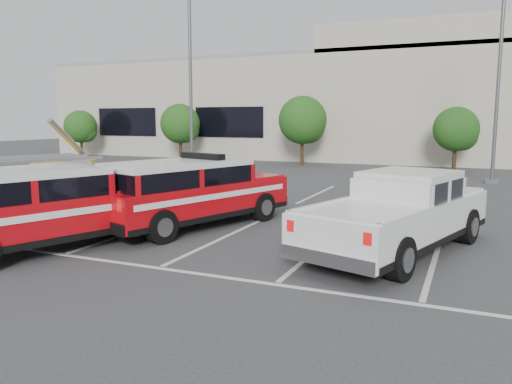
% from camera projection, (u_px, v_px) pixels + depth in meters
% --- Properties ---
extents(ground, '(120.00, 120.00, 0.00)m').
position_uv_depth(ground, '(220.00, 239.00, 13.31)').
color(ground, '#353537').
rests_on(ground, ground).
extents(stall_markings, '(23.00, 15.00, 0.01)m').
position_uv_depth(stall_markings, '(280.00, 211.00, 17.39)').
color(stall_markings, silver).
rests_on(stall_markings, ground).
extents(convention_building, '(60.00, 16.99, 13.20)m').
position_uv_depth(convention_building, '(399.00, 101.00, 41.47)').
color(convention_building, '#B5AC99').
rests_on(convention_building, ground).
extents(tree_far_left, '(2.77, 2.77, 3.99)m').
position_uv_depth(tree_far_left, '(82.00, 128.00, 42.80)').
color(tree_far_left, '#3F2B19').
rests_on(tree_far_left, ground).
extents(tree_left, '(3.07, 3.07, 4.42)m').
position_uv_depth(tree_left, '(181.00, 125.00, 38.81)').
color(tree_left, '#3F2B19').
rests_on(tree_left, ground).
extents(tree_mid_left, '(3.37, 3.37, 4.85)m').
position_uv_depth(tree_mid_left, '(304.00, 122.00, 34.82)').
color(tree_mid_left, '#3F2B19').
rests_on(tree_mid_left, ground).
extents(tree_mid_right, '(2.77, 2.77, 3.99)m').
position_uv_depth(tree_mid_right, '(457.00, 131.00, 30.94)').
color(tree_mid_right, '#3F2B19').
rests_on(tree_mid_right, ground).
extents(light_pole_left, '(0.90, 0.60, 10.24)m').
position_uv_depth(light_pole_left, '(191.00, 82.00, 26.62)').
color(light_pole_left, '#59595E').
rests_on(light_pole_left, ground).
extents(light_pole_mid, '(0.90, 0.60, 10.24)m').
position_uv_depth(light_pole_mid, '(499.00, 78.00, 24.31)').
color(light_pole_mid, '#59595E').
rests_on(light_pole_mid, ground).
extents(fire_chief_suv, '(4.09, 6.57, 2.17)m').
position_uv_depth(fire_chief_suv, '(190.00, 197.00, 14.79)').
color(fire_chief_suv, '#AF080F').
rests_on(fire_chief_suv, ground).
extents(white_pickup, '(3.92, 6.63, 1.93)m').
position_uv_depth(white_pickup, '(399.00, 221.00, 11.97)').
color(white_pickup, silver).
rests_on(white_pickup, ground).
extents(ladder_suv, '(4.15, 6.23, 2.28)m').
position_uv_depth(ladder_suv, '(37.00, 214.00, 12.08)').
color(ladder_suv, '#AF080F').
rests_on(ladder_suv, ground).
extents(utility_rig, '(3.35, 4.16, 3.28)m').
position_uv_depth(utility_rig, '(62.00, 180.00, 21.03)').
color(utility_rig, '#59595E').
rests_on(utility_rig, ground).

